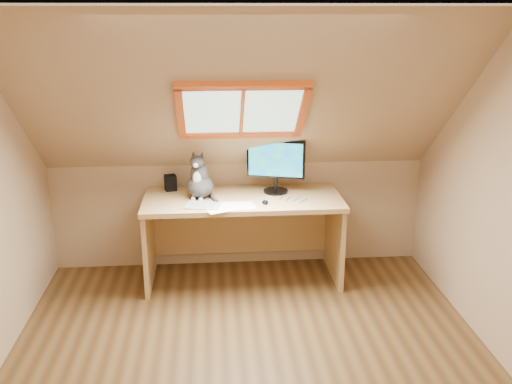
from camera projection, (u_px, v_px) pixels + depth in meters
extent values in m
plane|color=brown|center=(252.00, 368.00, 3.97)|extent=(3.50, 3.50, 0.00)
cube|color=tan|center=(289.00, 374.00, 1.94)|extent=(3.50, 0.02, 2.40)
cube|color=tan|center=(239.00, 214.00, 5.48)|extent=(3.50, 0.02, 1.00)
cube|color=silver|center=(264.00, 5.00, 2.50)|extent=(3.50, 1.95, 0.02)
cube|color=tan|center=(242.00, 102.00, 4.37)|extent=(3.50, 1.56, 1.41)
cube|color=#B2E0CC|center=(242.00, 109.00, 4.47)|extent=(0.90, 0.53, 0.48)
cube|color=#C64912|center=(242.00, 109.00, 4.47)|extent=(1.02, 0.64, 0.59)
cube|color=tan|center=(243.00, 199.00, 5.04)|extent=(1.75, 0.76, 0.04)
cube|color=tan|center=(149.00, 244.00, 5.10)|extent=(0.04, 0.69, 0.75)
cube|color=tan|center=(335.00, 238.00, 5.23)|extent=(0.04, 0.69, 0.75)
cube|color=tan|center=(241.00, 227.00, 5.50)|extent=(1.65, 0.03, 0.53)
cylinder|color=black|center=(276.00, 191.00, 5.16)|extent=(0.22, 0.22, 0.02)
cylinder|color=black|center=(276.00, 184.00, 5.14)|extent=(0.04, 0.04, 0.12)
cube|color=black|center=(276.00, 159.00, 5.07)|extent=(0.51, 0.18, 0.34)
cube|color=#0234D1|center=(276.00, 160.00, 5.05)|extent=(0.47, 0.14, 0.30)
ellipsoid|color=#443F3C|center=(200.00, 186.00, 5.01)|extent=(0.30, 0.33, 0.20)
ellipsoid|color=#443F3C|center=(199.00, 174.00, 4.95)|extent=(0.19, 0.19, 0.22)
ellipsoid|color=silver|center=(197.00, 178.00, 4.90)|extent=(0.08, 0.06, 0.13)
ellipsoid|color=#443F3C|center=(197.00, 162.00, 4.87)|extent=(0.15, 0.14, 0.11)
sphere|color=silver|center=(196.00, 165.00, 4.83)|extent=(0.04, 0.04, 0.04)
cone|color=#443F3C|center=(193.00, 155.00, 4.88)|extent=(0.07, 0.07, 0.07)
cone|color=#443F3C|center=(202.00, 155.00, 4.87)|extent=(0.07, 0.06, 0.07)
cube|color=black|center=(171.00, 183.00, 5.20)|extent=(0.12, 0.12, 0.14)
cube|color=#B2B2B7|center=(203.00, 205.00, 4.80)|extent=(0.32, 0.26, 0.01)
ellipsoid|color=black|center=(265.00, 202.00, 4.86)|extent=(0.06, 0.10, 0.03)
cube|color=white|center=(234.00, 207.00, 4.78)|extent=(0.33, 0.27, 0.00)
cube|color=white|center=(234.00, 207.00, 4.78)|extent=(0.32, 0.24, 0.00)
cube|color=white|center=(234.00, 207.00, 4.78)|extent=(0.35, 0.30, 0.00)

